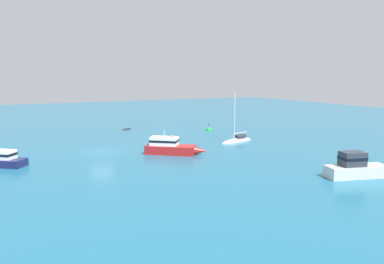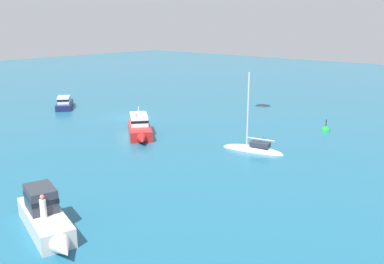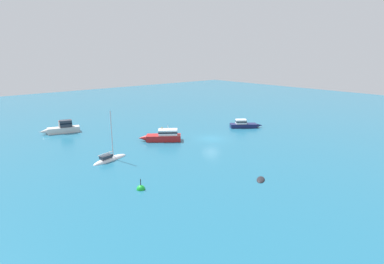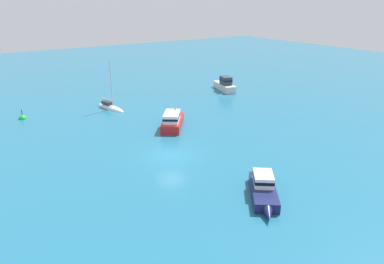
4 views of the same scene
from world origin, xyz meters
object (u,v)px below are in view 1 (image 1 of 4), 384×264
(ketch, at_px, (237,141))
(channel_buoy, at_px, (209,130))
(launch, at_px, (359,168))
(tender, at_px, (127,129))
(powerboat, at_px, (171,147))

(ketch, bearing_deg, channel_buoy, -112.07)
(launch, bearing_deg, ketch, 104.99)
(launch, bearing_deg, tender, 120.63)
(tender, distance_m, powerboat, 19.85)
(tender, height_order, launch, launch)
(tender, distance_m, launch, 36.66)
(launch, bearing_deg, channel_buoy, 102.00)
(ketch, xyz_separation_m, launch, (-0.22, -18.57, 0.70))
(ketch, height_order, launch, ketch)
(powerboat, bearing_deg, tender, 124.94)
(launch, bearing_deg, powerboat, 139.59)
(channel_buoy, bearing_deg, ketch, -99.00)
(powerboat, relative_size, channel_buoy, 3.92)
(ketch, height_order, powerboat, ketch)
(ketch, relative_size, tender, 3.32)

